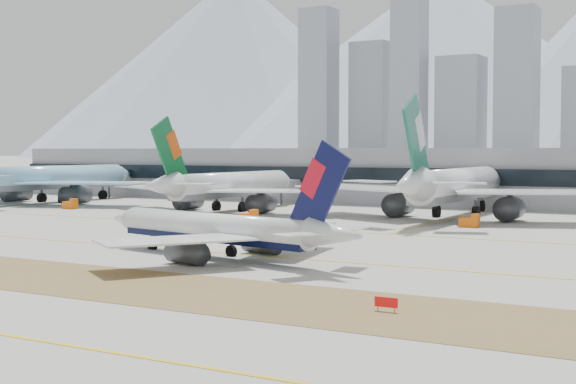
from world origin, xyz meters
The scene contains 11 objects.
ground centered at (0.00, 0.00, 0.00)m, with size 3000.00×3000.00×0.00m, color #A6A39B.
taxiing_airliner centered at (7.18, -9.69, 3.82)m, with size 46.82×40.12×15.86m.
widebody_korean centered at (-98.12, 60.99, 6.44)m, with size 68.00×66.37×24.24m.
widebody_eva centered at (-38.26, 59.25, 5.83)m, with size 61.59×60.04×21.95m.
widebody_cathay centered at (14.64, 66.83, 6.70)m, with size 70.74×69.00×25.21m.
terminal centered at (0.00, 114.84, 7.50)m, with size 280.00×43.10×15.00m.
hold_sign_right centered at (39.94, -32.00, 0.88)m, with size 2.20×0.15×1.35m.
gse_b centered at (-18.50, 37.89, 1.05)m, with size 3.55×2.00×2.60m.
gse_a centered at (-76.15, 46.92, 1.05)m, with size 3.55×2.00×2.60m.
gse_c centered at (23.36, 49.12, 1.05)m, with size 3.55×2.00×2.60m.
city_skyline centered at (-106.76, 453.42, 49.80)m, with size 342.00×49.80×140.00m.
Camera 1 is at (67.15, -98.07, 14.49)m, focal length 50.00 mm.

